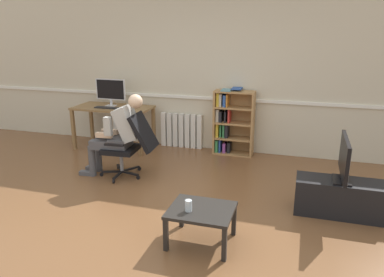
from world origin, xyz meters
The scene contains 14 objects.
ground_plane centered at (0.00, 0.00, 0.00)m, with size 18.00×18.00×0.00m, color brown.
back_wall centered at (0.00, 2.65, 1.35)m, with size 12.00×0.13×2.70m.
computer_desk centered at (-1.72, 2.15, 0.66)m, with size 1.37×0.68×0.76m.
imac_monitor centered at (-1.78, 2.23, 1.03)m, with size 0.57×0.14×0.48m.
keyboard centered at (-1.76, 2.01, 0.77)m, with size 0.42×0.12×0.02m, color black.
computer_mouse centered at (-1.39, 2.03, 0.77)m, with size 0.06×0.10×0.03m, color white.
bookshelf centered at (0.35, 2.44, 0.56)m, with size 0.68×0.29×1.15m.
radiator centered at (-0.56, 2.54, 0.31)m, with size 0.77×0.08×0.62m.
office_chair centered at (-0.80, 0.98, 0.52)m, with size 0.84×0.62×0.95m.
person_seated centered at (-1.00, 0.96, 0.65)m, with size 0.99×0.41×1.22m.
tv_stand centered at (2.01, 0.62, 0.21)m, with size 0.99×0.38×0.42m.
tv_screen centered at (2.01, 0.62, 0.68)m, with size 0.20×0.77×0.51m.
coffee_table centered at (0.63, -0.42, 0.32)m, with size 0.64×0.54×0.37m.
drinking_glass centered at (0.52, -0.50, 0.43)m, with size 0.07×0.07×0.11m, color silver.
Camera 1 is at (1.51, -3.63, 2.09)m, focal length 34.76 mm.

